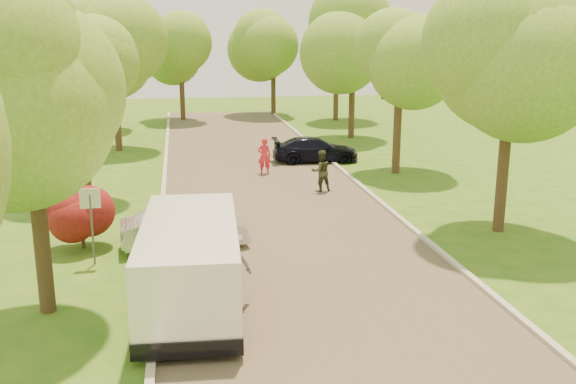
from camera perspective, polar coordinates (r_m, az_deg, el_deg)
ground at (r=15.30m, az=3.80°, el=-10.32°), size 100.00×100.00×0.00m
road at (r=22.68m, az=-0.89°, el=-2.06°), size 8.00×60.00×0.01m
curb_left at (r=22.43m, az=-11.18°, el=-2.37°), size 0.18×60.00×0.12m
curb_right at (r=23.60m, az=8.87°, el=-1.45°), size 0.18×60.00×0.12m
street_sign at (r=18.33m, az=-17.13°, el=-1.57°), size 0.55×0.06×2.17m
red_shrub at (r=19.95m, az=-17.93°, el=-1.76°), size 1.70×1.70×1.95m
tree_l_mida at (r=14.87m, az=-21.46°, el=8.73°), size 4.71×4.60×7.39m
tree_l_midb at (r=25.82m, az=-17.71°, el=9.60°), size 4.30×4.20×6.62m
tree_l_far at (r=35.67m, az=-14.98°, el=12.27°), size 4.92×4.80×7.79m
tree_r_mida at (r=21.24m, az=19.85°, el=11.18°), size 5.13×5.00×7.95m
tree_r_midb at (r=29.30m, az=10.29°, el=11.07°), size 4.51×4.40×7.01m
tree_r_far at (r=38.99m, az=6.16°, el=13.31°), size 5.33×5.20×8.34m
tree_bg_a at (r=43.88m, az=-17.25°, el=12.17°), size 5.12×5.00×7.72m
tree_bg_b at (r=46.98m, az=4.64°, el=13.10°), size 5.12×5.00×7.95m
tree_bg_c at (r=47.55m, az=-9.28°, el=12.36°), size 4.92×4.80×7.33m
tree_bg_d at (r=50.11m, az=-1.08°, el=12.95°), size 5.12×5.00×7.72m
minivan at (r=15.14m, az=-8.68°, el=-6.27°), size 2.47×5.66×2.07m
silver_sedan at (r=19.39m, az=-9.17°, el=-3.19°), size 3.85×1.67×1.23m
dark_sedan at (r=31.90m, az=2.44°, el=3.79°), size 4.32×1.92×1.23m
longboard at (r=15.37m, az=-5.13°, el=-9.81°), size 0.61×0.96×0.11m
skateboarder at (r=15.02m, az=-5.21°, el=-6.58°), size 1.35×1.09×1.82m
person_striped at (r=29.14m, az=-2.12°, el=3.23°), size 0.64×0.45×1.65m
person_olive at (r=25.87m, az=2.94°, el=1.87°), size 0.92×0.78×1.70m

